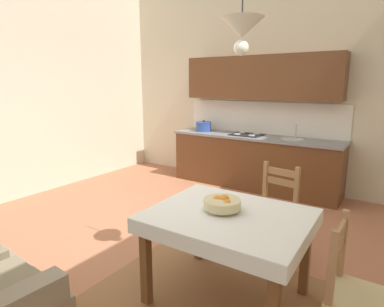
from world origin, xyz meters
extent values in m
cube|color=#AD6B4C|center=(0.00, 0.00, -0.05)|extent=(6.16, 6.06, 0.10)
cube|color=beige|center=(0.00, 2.79, 2.08)|extent=(6.16, 0.12, 4.16)
cube|color=beige|center=(-2.84, 0.00, 2.08)|extent=(0.12, 6.06, 4.16)
cube|color=#8B5E3B|center=(1.02, -0.53, 0.00)|extent=(2.10, 1.60, 0.01)
cube|color=brown|center=(0.01, 2.42, 0.43)|extent=(2.84, 0.60, 0.86)
cube|color=gray|center=(0.01, 2.41, 0.88)|extent=(2.87, 0.63, 0.04)
cube|color=white|center=(0.01, 2.71, 1.18)|extent=(2.84, 0.01, 0.55)
cube|color=brown|center=(0.01, 2.55, 1.85)|extent=(2.61, 0.34, 0.70)
cube|color=black|center=(0.01, 2.15, 0.04)|extent=(2.80, 0.02, 0.09)
cylinder|color=silver|center=(0.65, 2.42, 0.90)|extent=(0.34, 0.34, 0.02)
cylinder|color=silver|center=(0.65, 2.56, 1.01)|extent=(0.02, 0.02, 0.22)
cube|color=black|center=(-0.13, 2.42, 0.91)|extent=(0.52, 0.42, 0.01)
cylinder|color=silver|center=(-0.26, 2.32, 0.92)|extent=(0.11, 0.11, 0.01)
cylinder|color=silver|center=(0.00, 2.32, 0.92)|extent=(0.11, 0.11, 0.01)
cylinder|color=silver|center=(-0.26, 2.52, 0.92)|extent=(0.11, 0.11, 0.01)
cylinder|color=silver|center=(0.00, 2.52, 0.92)|extent=(0.11, 0.11, 0.01)
cylinder|color=#2D4C9E|center=(-0.98, 2.40, 0.98)|extent=(0.28, 0.28, 0.15)
cylinder|color=#2D4C9E|center=(-0.98, 2.40, 1.06)|extent=(0.29, 0.29, 0.02)
sphere|color=black|center=(-0.98, 2.40, 1.08)|extent=(0.04, 0.04, 0.04)
cube|color=brown|center=(1.02, -0.43, 0.74)|extent=(1.18, 0.96, 0.02)
cube|color=brown|center=(0.50, -0.85, 0.36)|extent=(0.07, 0.07, 0.73)
cube|color=brown|center=(0.49, -0.04, 0.36)|extent=(0.07, 0.07, 0.73)
cube|color=brown|center=(1.53, -0.01, 0.36)|extent=(0.07, 0.07, 0.73)
cube|color=white|center=(1.02, -0.43, 0.75)|extent=(1.24, 1.02, 0.00)
cube|color=white|center=(1.03, -0.93, 0.69)|extent=(1.22, 0.03, 0.12)
cube|color=white|center=(1.00, 0.06, 0.69)|extent=(1.22, 0.03, 0.12)
cube|color=white|center=(0.41, -0.44, 0.69)|extent=(0.03, 0.99, 0.12)
cube|color=white|center=(1.63, -0.42, 0.69)|extent=(0.03, 0.99, 0.12)
cube|color=#D1BC89|center=(1.04, 0.48, 0.43)|extent=(0.48, 0.48, 0.04)
cube|color=#A3754C|center=(1.19, 0.27, 0.21)|extent=(0.05, 0.05, 0.41)
cube|color=#A3754C|center=(0.83, 0.33, 0.21)|extent=(0.05, 0.05, 0.41)
cube|color=#A3754C|center=(1.24, 0.63, 0.46)|extent=(0.05, 0.05, 0.93)
cube|color=#A3754C|center=(0.89, 0.68, 0.46)|extent=(0.05, 0.05, 0.93)
cube|color=#A3754C|center=(1.06, 0.66, 0.84)|extent=(0.32, 0.07, 0.07)
cube|color=#A3754C|center=(1.06, 0.66, 0.74)|extent=(0.32, 0.07, 0.07)
cube|color=#D1BC89|center=(2.01, -0.50, 0.43)|extent=(0.42, 0.42, 0.04)
cube|color=#A3754C|center=(1.83, -0.33, 0.46)|extent=(0.04, 0.04, 0.93)
cube|color=#A3754C|center=(1.83, -0.69, 0.46)|extent=(0.04, 0.04, 0.93)
cube|color=#A3754C|center=(1.83, -0.51, 0.84)|extent=(0.02, 0.32, 0.07)
cube|color=#A3754C|center=(1.83, -0.51, 0.74)|extent=(0.02, 0.32, 0.07)
cylinder|color=beige|center=(0.94, -0.41, 0.77)|extent=(0.16, 0.17, 0.02)
cylinder|color=beige|center=(0.94, -0.41, 0.81)|extent=(0.30, 0.30, 0.07)
sphere|color=orange|center=(0.89, -0.40, 0.82)|extent=(0.09, 0.09, 0.09)
sphere|color=orange|center=(1.00, -0.43, 0.82)|extent=(0.08, 0.08, 0.08)
sphere|color=orange|center=(0.94, -0.38, 0.83)|extent=(0.10, 0.10, 0.10)
cone|color=silver|center=(1.03, -0.33, 2.15)|extent=(0.32, 0.32, 0.14)
sphere|color=white|center=(1.03, -0.33, 2.01)|extent=(0.11, 0.11, 0.11)
camera|label=1|loc=(2.09, -2.55, 1.75)|focal=29.88mm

